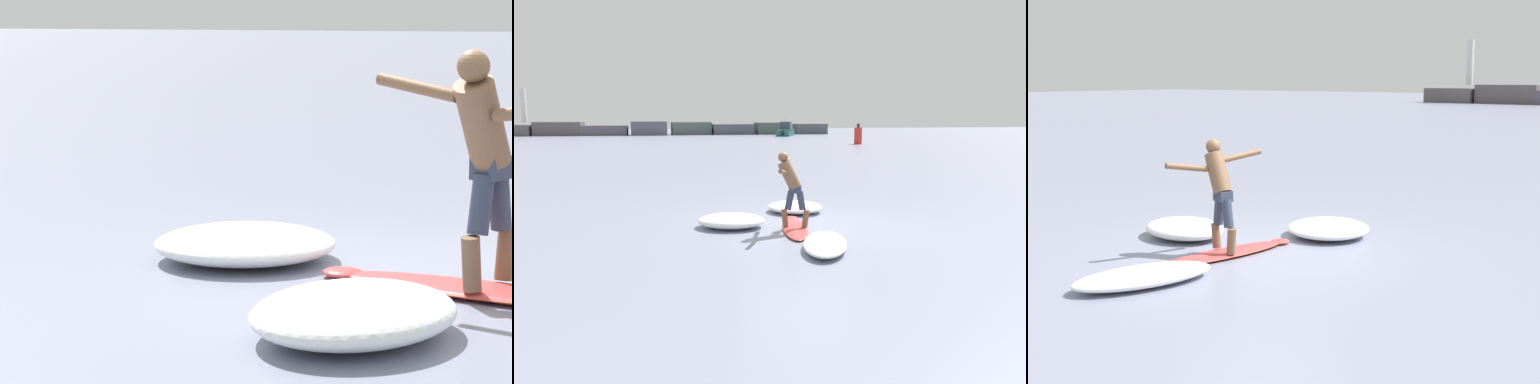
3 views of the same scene
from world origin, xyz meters
The scene contains 9 objects.
ground_plane centered at (0.00, 0.00, 0.00)m, with size 200.00×200.00×0.00m, color gray.
rock_jetty_breakwater centered at (-2.19, 62.00, 0.86)m, with size 46.72×4.78×6.30m.
surfboard centered at (-0.32, -0.47, 0.04)m, with size 0.98×2.49×0.22m.
surfer centered at (-0.44, -0.48, 1.07)m, with size 0.88×1.53×1.67m.
fishing_boat_near_jetty centered at (13.60, 55.01, 0.65)m, with size 3.82×6.62×2.79m.
channel_marker_buoy centered at (14.94, 32.91, 0.80)m, with size 0.72×0.72×1.91m.
wave_foam_at_tail centered at (0.23, 1.54, 0.14)m, with size 2.00×2.01×0.28m.
wave_foam_at_nose centered at (-1.69, 0.07, 0.15)m, with size 1.76×1.53×0.31m.
wave_foam_beside centered at (-0.22, -2.25, 0.11)m, with size 1.42×2.08×0.23m.
Camera 2 is at (-3.24, -11.04, 2.50)m, focal length 35.00 mm.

